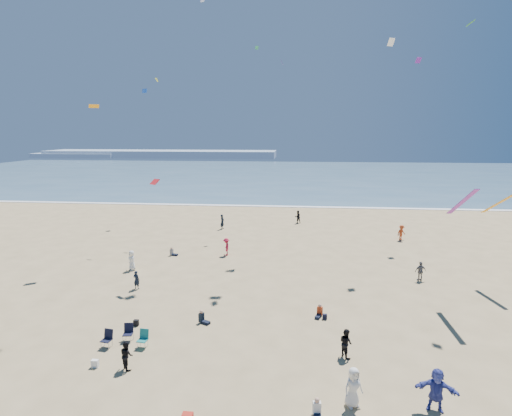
# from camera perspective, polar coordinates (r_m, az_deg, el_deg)

# --- Properties ---
(ground) EXTENTS (220.00, 220.00, 0.00)m
(ground) POSITION_cam_1_polar(r_m,az_deg,el_deg) (22.45, -7.63, -21.15)
(ground) COLOR tan
(ground) RESTS_ON ground
(ocean) EXTENTS (220.00, 100.00, 0.06)m
(ocean) POSITION_cam_1_polar(r_m,az_deg,el_deg) (114.22, 3.32, 4.81)
(ocean) COLOR #476B84
(ocean) RESTS_ON ground
(surf_line) EXTENTS (220.00, 1.20, 0.08)m
(surf_line) POSITION_cam_1_polar(r_m,az_deg,el_deg) (64.76, 1.47, 0.27)
(surf_line) COLOR white
(surf_line) RESTS_ON ground
(headland_far) EXTENTS (110.00, 20.00, 3.20)m
(headland_far) POSITION_cam_1_polar(r_m,az_deg,el_deg) (199.54, -13.36, 7.54)
(headland_far) COLOR #7A8EA8
(headland_far) RESTS_ON ground
(headland_near) EXTENTS (40.00, 14.00, 2.00)m
(headland_near) POSITION_cam_1_polar(r_m,az_deg,el_deg) (211.52, -24.18, 6.89)
(headland_near) COLOR #7A8EA8
(headland_near) RESTS_ON ground
(standing_flyers) EXTENTS (33.19, 36.81, 1.92)m
(standing_flyers) POSITION_cam_1_polar(r_m,az_deg,el_deg) (32.29, 8.25, -9.21)
(standing_flyers) COLOR slate
(standing_flyers) RESTS_ON ground
(seated_group) EXTENTS (14.52, 24.94, 0.84)m
(seated_group) POSITION_cam_1_polar(r_m,az_deg,el_deg) (25.21, -1.22, -16.15)
(seated_group) COLOR silver
(seated_group) RESTS_ON ground
(chair_cluster) EXTENTS (2.67, 1.48, 1.00)m
(chair_cluster) POSITION_cam_1_polar(r_m,az_deg,el_deg) (24.69, -18.14, -17.14)
(chair_cluster) COLOR black
(chair_cluster) RESTS_ON ground
(white_tote) EXTENTS (0.35, 0.20, 0.40)m
(white_tote) POSITION_cam_1_polar(r_m,az_deg,el_deg) (23.40, -22.01, -19.90)
(white_tote) COLOR white
(white_tote) RESTS_ON ground
(black_backpack) EXTENTS (0.30, 0.22, 0.38)m
(black_backpack) POSITION_cam_1_polar(r_m,az_deg,el_deg) (26.83, -16.75, -15.44)
(black_backpack) COLOR black
(black_backpack) RESTS_ON ground
(navy_bag) EXTENTS (0.28, 0.18, 0.34)m
(navy_bag) POSITION_cam_1_polar(r_m,az_deg,el_deg) (26.95, 9.80, -15.04)
(navy_bag) COLOR black
(navy_bag) RESTS_ON ground
(kites_aloft) EXTENTS (45.21, 38.89, 23.81)m
(kites_aloft) POSITION_cam_1_polar(r_m,az_deg,el_deg) (31.91, 15.42, 14.19)
(kites_aloft) COLOR orange
(kites_aloft) RESTS_ON ground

